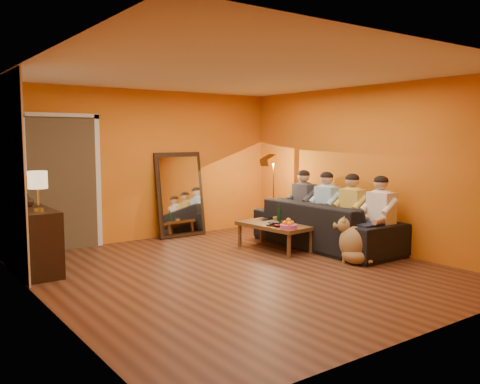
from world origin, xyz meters
TOP-DOWN VIEW (x-y plane):
  - room_shell at (0.00, 0.37)m, footprint 5.00×5.50m
  - white_accent at (-2.48, 1.75)m, footprint 0.02×1.90m
  - doorway_recess at (-1.50, 2.83)m, footprint 1.06×0.30m
  - door_jamb_left at (-2.07, 2.71)m, footprint 0.08×0.06m
  - door_jamb_right at (-0.93, 2.71)m, footprint 0.08×0.06m
  - door_header at (-1.50, 2.71)m, footprint 1.22×0.06m
  - mirror_frame at (0.55, 2.63)m, footprint 0.92×0.27m
  - mirror_glass at (0.55, 2.59)m, footprint 0.78×0.21m
  - sideboard at (-2.24, 1.55)m, footprint 0.44×1.18m
  - table_lamp at (-2.24, 1.25)m, footprint 0.24×0.24m
  - sofa at (2.00, 0.41)m, footprint 2.56×1.00m
  - coffee_table at (1.21, 0.75)m, footprint 0.74×1.28m
  - floor_lamp at (1.95, 1.67)m, footprint 0.35×0.30m
  - dog at (1.56, -0.58)m, footprint 0.53×0.66m
  - person_far_left at (2.13, -0.59)m, footprint 0.70×0.44m
  - person_mid_left at (2.13, -0.04)m, footprint 0.70×0.44m
  - person_mid_right at (2.13, 0.51)m, footprint 0.70×0.44m
  - person_far_right at (2.13, 1.06)m, footprint 0.70×0.44m
  - fruit_bowl at (1.11, 0.30)m, footprint 0.26×0.26m
  - wine_bottle at (1.26, 0.70)m, footprint 0.07×0.07m
  - tumbler at (1.33, 0.87)m, footprint 0.11×0.11m
  - laptop at (1.39, 1.10)m, footprint 0.34×0.26m
  - book_lower at (1.03, 0.55)m, footprint 0.28×0.31m
  - book_mid at (1.04, 0.56)m, footprint 0.26×0.29m
  - book_upper at (1.03, 0.54)m, footprint 0.24×0.28m
  - vase at (-2.24, 1.80)m, footprint 0.16×0.16m
  - flowers at (-2.24, 1.80)m, footprint 0.17×0.17m

SIDE VIEW (x-z plane):
  - coffee_table at x=1.21m, z-range 0.00..0.42m
  - dog at x=1.56m, z-range 0.00..0.68m
  - sofa at x=2.00m, z-range 0.00..0.75m
  - sideboard at x=-2.24m, z-range 0.00..0.85m
  - book_lower at x=1.03m, z-range 0.42..0.44m
  - laptop at x=1.39m, z-range 0.42..0.44m
  - book_mid at x=1.04m, z-range 0.44..0.46m
  - tumbler at x=1.33m, z-range 0.42..0.50m
  - book_upper at x=1.03m, z-range 0.46..0.48m
  - fruit_bowl at x=1.11m, z-range 0.42..0.58m
  - wine_bottle at x=1.26m, z-range 0.42..0.73m
  - person_far_left at x=2.13m, z-range 0.00..1.22m
  - person_mid_left at x=2.13m, z-range 0.00..1.22m
  - person_mid_right at x=2.13m, z-range 0.00..1.22m
  - person_far_right at x=2.13m, z-range 0.00..1.22m
  - floor_lamp at x=1.95m, z-range 0.00..1.44m
  - mirror_frame at x=0.55m, z-range 0.00..1.52m
  - mirror_glass at x=0.55m, z-range 0.09..1.43m
  - vase at x=-2.24m, z-range 0.85..1.02m
  - doorway_recess at x=-1.50m, z-range 0.00..2.10m
  - door_jamb_left at x=-2.07m, z-range -0.05..2.15m
  - door_jamb_right at x=-0.93m, z-range -0.05..2.15m
  - table_lamp at x=-2.24m, z-range 0.85..1.36m
  - flowers at x=-2.24m, z-range 0.97..1.39m
  - room_shell at x=0.00m, z-range 0.00..2.60m
  - white_accent at x=-2.48m, z-range 0.01..2.59m
  - door_header at x=-1.50m, z-range 2.08..2.16m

